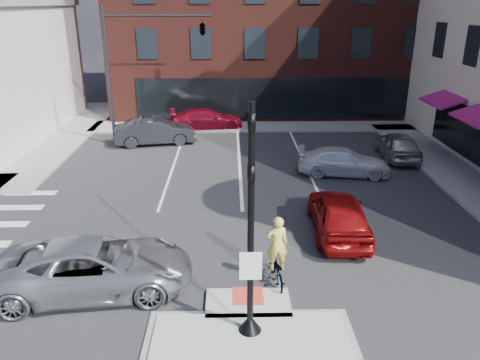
{
  "coord_description": "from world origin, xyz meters",
  "views": [
    {
      "loc": [
        -0.46,
        -9.57,
        8.09
      ],
      "look_at": [
        -0.13,
        6.43,
        2.0
      ],
      "focal_mm": 35.0,
      "sensor_mm": 36.0,
      "label": 1
    }
  ],
  "objects_px": {
    "silver_suv": "(95,267)",
    "bg_car_red": "(207,119)",
    "bg_car_dark": "(155,131)",
    "red_sedan": "(339,214)",
    "white_pickup": "(344,162)",
    "cyclist": "(277,261)",
    "bg_car_silver": "(397,145)"
  },
  "relations": [
    {
      "from": "silver_suv",
      "to": "bg_car_red",
      "type": "height_order",
      "value": "silver_suv"
    },
    {
      "from": "silver_suv",
      "to": "bg_car_dark",
      "type": "relative_size",
      "value": 1.18
    },
    {
      "from": "red_sedan",
      "to": "white_pickup",
      "type": "xyz_separation_m",
      "value": [
        1.67,
        6.4,
        -0.14
      ]
    },
    {
      "from": "white_pickup",
      "to": "bg_car_red",
      "type": "height_order",
      "value": "bg_car_red"
    },
    {
      "from": "white_pickup",
      "to": "bg_car_red",
      "type": "bearing_deg",
      "value": 46.02
    },
    {
      "from": "red_sedan",
      "to": "cyclist",
      "type": "distance_m",
      "value": 4.12
    },
    {
      "from": "bg_car_silver",
      "to": "cyclist",
      "type": "bearing_deg",
      "value": 60.07
    },
    {
      "from": "white_pickup",
      "to": "bg_car_red",
      "type": "relative_size",
      "value": 0.93
    },
    {
      "from": "red_sedan",
      "to": "bg_car_dark",
      "type": "xyz_separation_m",
      "value": [
        -8.53,
        11.97,
        -0.0
      ]
    },
    {
      "from": "white_pickup",
      "to": "cyclist",
      "type": "xyz_separation_m",
      "value": [
        -4.27,
        -9.6,
        0.09
      ]
    },
    {
      "from": "red_sedan",
      "to": "bg_car_silver",
      "type": "xyz_separation_m",
      "value": [
        5.23,
        8.98,
        -0.06
      ]
    },
    {
      "from": "red_sedan",
      "to": "cyclist",
      "type": "height_order",
      "value": "cyclist"
    },
    {
      "from": "bg_car_dark",
      "to": "bg_car_silver",
      "type": "height_order",
      "value": "bg_car_dark"
    },
    {
      "from": "silver_suv",
      "to": "bg_car_dark",
      "type": "height_order",
      "value": "bg_car_dark"
    },
    {
      "from": "bg_car_red",
      "to": "cyclist",
      "type": "height_order",
      "value": "cyclist"
    },
    {
      "from": "red_sedan",
      "to": "bg_car_red",
      "type": "bearing_deg",
      "value": -67.75
    },
    {
      "from": "bg_car_dark",
      "to": "bg_car_red",
      "type": "distance_m",
      "value": 4.6
    },
    {
      "from": "cyclist",
      "to": "red_sedan",
      "type": "bearing_deg",
      "value": -134.18
    },
    {
      "from": "red_sedan",
      "to": "bg_car_silver",
      "type": "relative_size",
      "value": 1.09
    },
    {
      "from": "bg_car_dark",
      "to": "bg_car_silver",
      "type": "xyz_separation_m",
      "value": [
        13.76,
        -2.99,
        -0.06
      ]
    },
    {
      "from": "silver_suv",
      "to": "white_pickup",
      "type": "relative_size",
      "value": 1.27
    },
    {
      "from": "bg_car_red",
      "to": "white_pickup",
      "type": "bearing_deg",
      "value": -149.42
    },
    {
      "from": "bg_car_red",
      "to": "silver_suv",
      "type": "bearing_deg",
      "value": 164.76
    },
    {
      "from": "silver_suv",
      "to": "white_pickup",
      "type": "height_order",
      "value": "silver_suv"
    },
    {
      "from": "white_pickup",
      "to": "bg_car_silver",
      "type": "distance_m",
      "value": 4.39
    },
    {
      "from": "white_pickup",
      "to": "bg_car_silver",
      "type": "xyz_separation_m",
      "value": [
        3.55,
        2.58,
        0.08
      ]
    },
    {
      "from": "bg_car_dark",
      "to": "bg_car_silver",
      "type": "distance_m",
      "value": 14.08
    },
    {
      "from": "silver_suv",
      "to": "white_pickup",
      "type": "distance_m",
      "value": 13.85
    },
    {
      "from": "silver_suv",
      "to": "red_sedan",
      "type": "relative_size",
      "value": 1.22
    },
    {
      "from": "silver_suv",
      "to": "cyclist",
      "type": "xyz_separation_m",
      "value": [
        5.41,
        0.31,
        -0.05
      ]
    },
    {
      "from": "white_pickup",
      "to": "bg_car_dark",
      "type": "bearing_deg",
      "value": 68.8
    },
    {
      "from": "white_pickup",
      "to": "bg_car_silver",
      "type": "bearing_deg",
      "value": -46.57
    }
  ]
}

